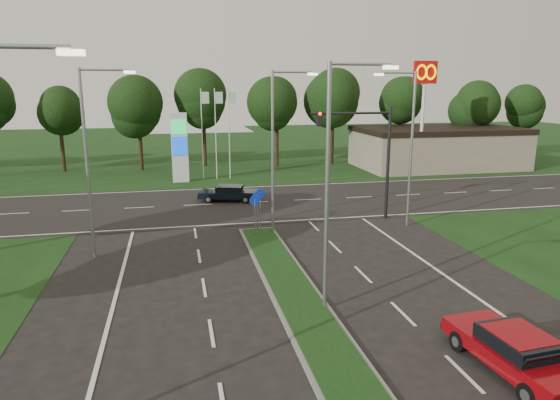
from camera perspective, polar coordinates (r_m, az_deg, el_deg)
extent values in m
cube|color=black|center=(66.26, -8.09, 5.66)|extent=(160.00, 50.00, 0.02)
cube|color=black|center=(35.83, -4.56, -0.35)|extent=(160.00, 12.00, 0.02)
cube|color=slate|center=(17.28, 4.48, -15.15)|extent=(2.00, 26.00, 0.12)
cube|color=gray|center=(53.94, 17.55, 5.70)|extent=(16.00, 9.00, 4.00)
cylinder|color=gray|center=(17.79, 5.39, 0.92)|extent=(0.16, 0.16, 9.00)
cylinder|color=gray|center=(17.79, 9.20, 15.07)|extent=(2.20, 0.10, 0.10)
cube|color=#FFF2CC|center=(18.21, 12.53, 14.57)|extent=(0.50, 0.22, 0.12)
cylinder|color=gray|center=(27.36, -0.85, 5.16)|extent=(0.16, 0.16, 9.00)
cylinder|color=gray|center=(27.36, 1.45, 14.40)|extent=(2.20, 0.10, 0.10)
cube|color=#FFF2CC|center=(27.63, 3.74, 14.15)|extent=(0.50, 0.22, 0.12)
cylinder|color=gray|center=(11.04, -28.62, 15.17)|extent=(2.20, 0.10, 0.10)
cube|color=#FFF2CC|center=(10.79, -22.77, 15.28)|extent=(0.50, 0.22, 0.12)
cylinder|color=gray|center=(25.21, -21.17, 3.63)|extent=(0.16, 0.16, 9.00)
cylinder|color=gray|center=(24.80, -19.43, 13.85)|extent=(2.20, 0.10, 0.10)
cube|color=#FFF2CC|center=(24.69, -16.81, 13.81)|extent=(0.50, 0.22, 0.12)
cylinder|color=gray|center=(30.03, 14.76, 5.43)|extent=(0.16, 0.16, 9.00)
cylinder|color=gray|center=(29.34, 13.28, 13.97)|extent=(2.20, 0.10, 0.10)
cube|color=#FFF2CC|center=(28.89, 11.24, 13.88)|extent=(0.50, 0.22, 0.12)
cylinder|color=black|center=(31.74, 12.24, 4.12)|extent=(0.20, 0.20, 7.00)
cylinder|color=black|center=(30.49, 8.16, 9.79)|extent=(5.00, 0.14, 0.14)
cube|color=black|center=(29.88, 4.49, 9.24)|extent=(0.28, 0.28, 0.90)
sphere|color=#FF190C|center=(29.69, 4.60, 9.80)|extent=(0.20, 0.20, 0.20)
cylinder|color=gray|center=(27.36, -2.89, -2.12)|extent=(0.06, 0.06, 2.20)
cylinder|color=#0C26A5|center=(27.12, -2.91, -0.08)|extent=(0.56, 0.04, 0.56)
cylinder|color=gray|center=(28.36, -2.61, -1.58)|extent=(0.06, 0.06, 2.20)
cylinder|color=#0C26A5|center=(28.13, -2.63, 0.40)|extent=(0.56, 0.04, 0.56)
cylinder|color=gray|center=(29.08, -2.25, -1.21)|extent=(0.06, 0.06, 2.20)
cylinder|color=#0C26A5|center=(28.85, -2.27, 0.72)|extent=(0.56, 0.04, 0.56)
cube|color=silver|center=(43.92, -11.39, 5.85)|extent=(1.40, 0.30, 6.00)
cube|color=#0CA53F|center=(43.56, -11.49, 8.18)|extent=(1.30, 0.08, 1.20)
cube|color=#0C3FBF|center=(43.71, -11.40, 6.09)|extent=(1.30, 0.08, 1.60)
cylinder|color=silver|center=(44.87, -8.89, 7.38)|extent=(0.08, 0.08, 8.00)
cube|color=#B2D8B2|center=(44.71, -8.58, 11.48)|extent=(0.70, 0.02, 1.00)
cylinder|color=silver|center=(44.95, -7.35, 7.44)|extent=(0.08, 0.08, 8.00)
cube|color=#B2D8B2|center=(44.80, -7.02, 11.53)|extent=(0.70, 0.02, 1.00)
cylinder|color=silver|center=(45.06, -5.82, 7.49)|extent=(0.08, 0.08, 8.00)
cube|color=#B2D8B2|center=(44.92, -5.46, 11.57)|extent=(0.70, 0.02, 1.00)
cylinder|color=silver|center=(48.26, 15.94, 8.61)|extent=(0.30, 0.30, 10.00)
cube|color=#BF0C07|center=(48.17, 16.27, 13.83)|extent=(2.20, 0.35, 2.00)
torus|color=#FFC600|center=(47.77, 15.90, 13.87)|extent=(1.06, 0.16, 1.06)
torus|color=#FFC600|center=(48.19, 16.88, 13.80)|extent=(1.06, 0.16, 1.06)
cylinder|color=black|center=(51.15, -6.97, 6.07)|extent=(0.36, 0.36, 4.40)
sphere|color=black|center=(50.83, -7.10, 10.89)|extent=(6.00, 6.00, 6.00)
sphere|color=black|center=(50.63, -6.76, 12.02)|extent=(4.80, 4.80, 4.80)
cube|color=maroon|center=(16.67, 25.29, -15.57)|extent=(2.25, 4.72, 0.47)
cube|color=black|center=(16.41, 25.66, -14.31)|extent=(1.76, 2.14, 0.44)
cube|color=maroon|center=(16.31, 25.74, -13.62)|extent=(1.63, 1.77, 0.04)
cylinder|color=black|center=(17.26, 19.68, -14.97)|extent=(0.26, 0.66, 0.65)
cylinder|color=black|center=(18.26, 24.16, -13.78)|extent=(0.26, 0.66, 0.65)
cylinder|color=black|center=(15.35, 26.49, -19.34)|extent=(0.26, 0.66, 0.65)
cube|color=black|center=(36.41, -5.91, 0.67)|extent=(4.45, 2.71, 0.43)
cube|color=black|center=(36.32, -5.79, 1.30)|extent=(2.14, 1.87, 0.40)
cube|color=black|center=(36.28, -5.80, 1.60)|extent=(1.80, 1.70, 0.04)
cylinder|color=black|center=(35.95, -8.18, 0.08)|extent=(0.61, 0.33, 0.59)
cylinder|color=black|center=(37.43, -7.74, 0.60)|extent=(0.61, 0.33, 0.59)
cylinder|color=black|center=(35.54, -3.96, 0.03)|extent=(0.61, 0.33, 0.59)
cylinder|color=black|center=(37.03, -3.68, 0.56)|extent=(0.61, 0.33, 0.59)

